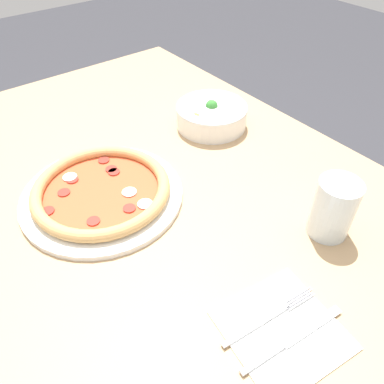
# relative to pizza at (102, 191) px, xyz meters

# --- Properties ---
(ground_plane) EXTENTS (8.00, 8.00, 0.00)m
(ground_plane) POSITION_rel_pizza_xyz_m (0.05, 0.13, -0.76)
(ground_plane) COLOR #333338
(dining_table) EXTENTS (1.36, 0.88, 0.75)m
(dining_table) POSITION_rel_pizza_xyz_m (0.05, 0.13, -0.12)
(dining_table) COLOR tan
(dining_table) RESTS_ON ground_plane
(pizza) EXTENTS (0.34, 0.34, 0.04)m
(pizza) POSITION_rel_pizza_xyz_m (0.00, 0.00, 0.00)
(pizza) COLOR white
(pizza) RESTS_ON dining_table
(bowl) EXTENTS (0.19, 0.19, 0.07)m
(bowl) POSITION_rel_pizza_xyz_m (-0.08, 0.37, 0.02)
(bowl) COLOR white
(bowl) RESTS_ON dining_table
(napkin) EXTENTS (0.19, 0.19, 0.00)m
(napkin) POSITION_rel_pizza_xyz_m (0.44, 0.07, -0.02)
(napkin) COLOR white
(napkin) RESTS_ON dining_table
(fork) EXTENTS (0.03, 0.18, 0.00)m
(fork) POSITION_rel_pizza_xyz_m (0.42, 0.07, -0.01)
(fork) COLOR silver
(fork) RESTS_ON napkin
(knife) EXTENTS (0.03, 0.20, 0.01)m
(knife) POSITION_rel_pizza_xyz_m (0.46, 0.07, -0.01)
(knife) COLOR silver
(knife) RESTS_ON napkin
(glass) EXTENTS (0.08, 0.08, 0.12)m
(glass) POSITION_rel_pizza_xyz_m (0.36, 0.30, 0.04)
(glass) COLOR silver
(glass) RESTS_ON dining_table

